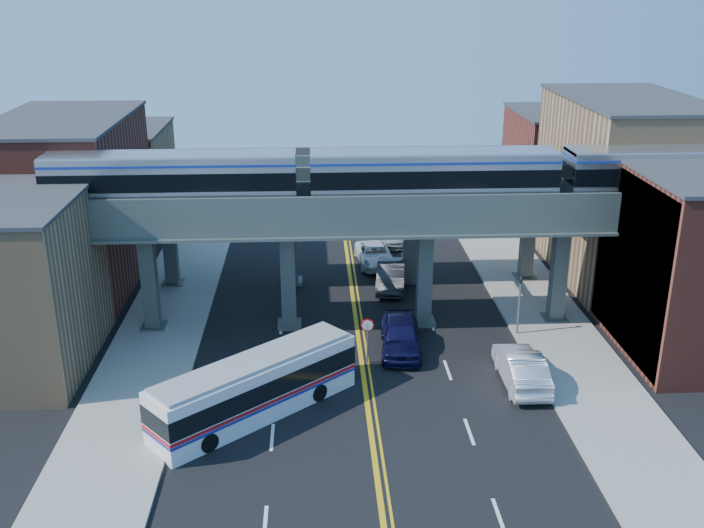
{
  "coord_description": "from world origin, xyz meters",
  "views": [
    {
      "loc": [
        -2.44,
        -34.67,
        19.6
      ],
      "look_at": [
        -0.38,
        5.95,
        4.63
      ],
      "focal_mm": 40.0,
      "sensor_mm": 36.0,
      "label": 1
    }
  ],
  "objects_px": {
    "stop_sign": "(367,334)",
    "car_parked_curb": "(521,368)",
    "traffic_signal": "(519,299)",
    "car_lane_c": "(375,255)",
    "transit_bus": "(256,388)",
    "transit_train": "(433,175)",
    "car_lane_b": "(391,275)",
    "car_lane_d": "(393,233)",
    "car_lane_a": "(401,335)"
  },
  "relations": [
    {
      "from": "stop_sign",
      "to": "car_lane_a",
      "type": "bearing_deg",
      "value": 36.92
    },
    {
      "from": "traffic_signal",
      "to": "car_lane_b",
      "type": "relative_size",
      "value": 0.78
    },
    {
      "from": "car_lane_a",
      "to": "car_lane_d",
      "type": "distance_m",
      "value": 18.96
    },
    {
      "from": "transit_train",
      "to": "car_lane_a",
      "type": "height_order",
      "value": "transit_train"
    },
    {
      "from": "car_lane_d",
      "to": "stop_sign",
      "type": "bearing_deg",
      "value": -94.36
    },
    {
      "from": "car_lane_d",
      "to": "transit_train",
      "type": "bearing_deg",
      "value": -82.72
    },
    {
      "from": "car_parked_curb",
      "to": "traffic_signal",
      "type": "bearing_deg",
      "value": -102.05
    },
    {
      "from": "transit_bus",
      "to": "car_lane_d",
      "type": "relative_size",
      "value": 1.88
    },
    {
      "from": "car_lane_c",
      "to": "car_lane_a",
      "type": "bearing_deg",
      "value": -92.67
    },
    {
      "from": "car_parked_curb",
      "to": "stop_sign",
      "type": "bearing_deg",
      "value": -18.53
    },
    {
      "from": "stop_sign",
      "to": "traffic_signal",
      "type": "relative_size",
      "value": 0.64
    },
    {
      "from": "car_lane_c",
      "to": "transit_bus",
      "type": "bearing_deg",
      "value": -113.68
    },
    {
      "from": "transit_train",
      "to": "traffic_signal",
      "type": "xyz_separation_m",
      "value": [
        4.91,
        -2.0,
        -6.79
      ]
    },
    {
      "from": "transit_train",
      "to": "stop_sign",
      "type": "relative_size",
      "value": 16.31
    },
    {
      "from": "car_lane_b",
      "to": "car_lane_c",
      "type": "relative_size",
      "value": 1.0
    },
    {
      "from": "car_lane_a",
      "to": "car_lane_b",
      "type": "xyz_separation_m",
      "value": [
        0.36,
        9.39,
        -0.06
      ]
    },
    {
      "from": "stop_sign",
      "to": "car_parked_curb",
      "type": "bearing_deg",
      "value": -18.83
    },
    {
      "from": "traffic_signal",
      "to": "transit_bus",
      "type": "height_order",
      "value": "traffic_signal"
    },
    {
      "from": "traffic_signal",
      "to": "car_parked_curb",
      "type": "xyz_separation_m",
      "value": [
        -1.23,
        -5.62,
        -1.4
      ]
    },
    {
      "from": "stop_sign",
      "to": "transit_bus",
      "type": "bearing_deg",
      "value": -138.73
    },
    {
      "from": "car_lane_c",
      "to": "car_lane_d",
      "type": "xyz_separation_m",
      "value": [
        1.85,
        4.97,
        0.02
      ]
    },
    {
      "from": "stop_sign",
      "to": "car_lane_d",
      "type": "distance_m",
      "value": 20.68
    },
    {
      "from": "car_lane_a",
      "to": "car_parked_curb",
      "type": "height_order",
      "value": "car_lane_a"
    },
    {
      "from": "car_lane_a",
      "to": "car_lane_d",
      "type": "xyz_separation_m",
      "value": [
        1.5,
        18.9,
        -0.18
      ]
    },
    {
      "from": "car_lane_c",
      "to": "car_parked_curb",
      "type": "xyz_separation_m",
      "value": [
        6.07,
        -18.0,
        0.17
      ]
    },
    {
      "from": "transit_train",
      "to": "traffic_signal",
      "type": "height_order",
      "value": "transit_train"
    },
    {
      "from": "stop_sign",
      "to": "car_lane_b",
      "type": "bearing_deg",
      "value": 77.97
    },
    {
      "from": "transit_train",
      "to": "car_lane_b",
      "type": "relative_size",
      "value": 8.15
    },
    {
      "from": "traffic_signal",
      "to": "transit_bus",
      "type": "distance_m",
      "value": 16.57
    },
    {
      "from": "transit_train",
      "to": "car_lane_c",
      "type": "xyz_separation_m",
      "value": [
        -2.39,
        10.39,
        -8.36
      ]
    },
    {
      "from": "car_lane_c",
      "to": "stop_sign",
      "type": "bearing_deg",
      "value": -100.05
    },
    {
      "from": "transit_bus",
      "to": "car_lane_c",
      "type": "height_order",
      "value": "transit_bus"
    },
    {
      "from": "car_lane_b",
      "to": "car_lane_d",
      "type": "height_order",
      "value": "car_lane_b"
    },
    {
      "from": "transit_bus",
      "to": "traffic_signal",
      "type": "bearing_deg",
      "value": -11.88
    },
    {
      "from": "transit_bus",
      "to": "car_lane_d",
      "type": "height_order",
      "value": "transit_bus"
    },
    {
      "from": "car_lane_a",
      "to": "car_lane_c",
      "type": "xyz_separation_m",
      "value": [
        -0.35,
        13.92,
        -0.2
      ]
    },
    {
      "from": "traffic_signal",
      "to": "transit_train",
      "type": "bearing_deg",
      "value": 157.82
    },
    {
      "from": "traffic_signal",
      "to": "car_parked_curb",
      "type": "bearing_deg",
      "value": -102.35
    },
    {
      "from": "transit_bus",
      "to": "car_lane_a",
      "type": "height_order",
      "value": "transit_bus"
    },
    {
      "from": "transit_bus",
      "to": "car_lane_c",
      "type": "bearing_deg",
      "value": 29.9
    },
    {
      "from": "stop_sign",
      "to": "transit_bus",
      "type": "height_order",
      "value": "transit_bus"
    },
    {
      "from": "transit_bus",
      "to": "car_lane_d",
      "type": "bearing_deg",
      "value": 29.74
    },
    {
      "from": "car_lane_d",
      "to": "car_parked_curb",
      "type": "relative_size",
      "value": 0.94
    },
    {
      "from": "transit_train",
      "to": "car_lane_a",
      "type": "relative_size",
      "value": 7.9
    },
    {
      "from": "stop_sign",
      "to": "traffic_signal",
      "type": "bearing_deg",
      "value": 18.63
    },
    {
      "from": "car_lane_b",
      "to": "car_parked_curb",
      "type": "height_order",
      "value": "car_parked_curb"
    },
    {
      "from": "transit_train",
      "to": "car_lane_c",
      "type": "bearing_deg",
      "value": 102.97
    },
    {
      "from": "transit_train",
      "to": "car_lane_b",
      "type": "distance_m",
      "value": 10.23
    },
    {
      "from": "car_lane_d",
      "to": "car_lane_c",
      "type": "bearing_deg",
      "value": -105.15
    },
    {
      "from": "stop_sign",
      "to": "car_lane_d",
      "type": "bearing_deg",
      "value": 80.38
    }
  ]
}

